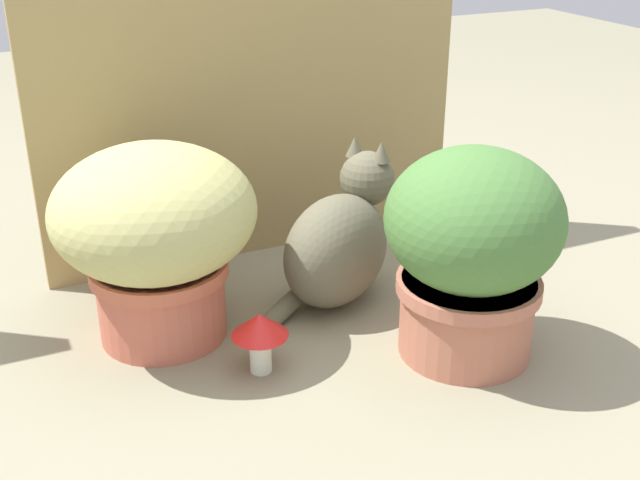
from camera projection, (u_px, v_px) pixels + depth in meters
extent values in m
plane|color=gray|center=(288.00, 358.00, 1.42)|extent=(6.00, 6.00, 0.00)
cube|color=tan|center=(255.00, 79.00, 1.68)|extent=(0.93, 0.03, 0.77)
cylinder|color=#C4634D|center=(162.00, 299.00, 1.47)|extent=(0.23, 0.23, 0.15)
cylinder|color=#C9644A|center=(159.00, 269.00, 1.44)|extent=(0.25, 0.25, 0.02)
ellipsoid|color=tan|center=(154.00, 211.00, 1.39)|extent=(0.36, 0.36, 0.23)
cylinder|color=#B76C52|center=(466.00, 315.00, 1.41)|extent=(0.23, 0.23, 0.14)
cylinder|color=#B76D55|center=(469.00, 285.00, 1.39)|extent=(0.25, 0.25, 0.02)
ellipsoid|color=#487738|center=(474.00, 220.00, 1.34)|extent=(0.30, 0.30, 0.24)
ellipsoid|color=#625E49|center=(336.00, 251.00, 1.57)|extent=(0.31, 0.28, 0.22)
ellipsoid|color=gray|center=(362.00, 239.00, 1.64)|extent=(0.11, 0.12, 0.11)
sphere|color=#625E49|center=(367.00, 178.00, 1.60)|extent=(0.15, 0.15, 0.11)
cone|color=#625E49|center=(355.00, 146.00, 1.59)|extent=(0.05, 0.05, 0.04)
cone|color=#625E49|center=(381.00, 152.00, 1.56)|extent=(0.05, 0.05, 0.04)
cylinder|color=#625E49|center=(284.00, 309.00, 1.54)|extent=(0.18, 0.13, 0.07)
cylinder|color=silver|center=(261.00, 353.00, 1.37)|extent=(0.04, 0.04, 0.07)
cone|color=red|center=(260.00, 325.00, 1.35)|extent=(0.10, 0.10, 0.04)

